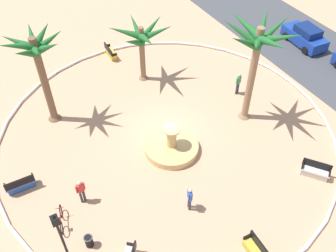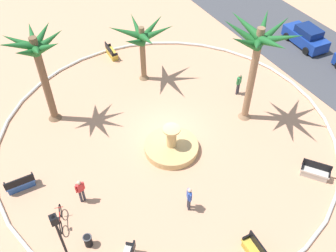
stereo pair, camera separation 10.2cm
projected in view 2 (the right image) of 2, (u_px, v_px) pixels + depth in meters
The scene contains 18 objects.
ground_plane at pixel (167, 132), 24.17m from camera, with size 80.00×80.00×0.00m, color tan.
plaza_curb at pixel (167, 131), 24.10m from camera, with size 21.41×21.41×0.20m, color silver.
street_asphalt at pixel (335, 66), 29.37m from camera, with size 48.00×8.00×0.03m, color #424247.
fountain at pixel (171, 147), 22.87m from camera, with size 3.32×3.32×1.85m.
palm_tree_near_fountain at pixel (258, 47), 21.42m from camera, with size 4.77×4.51×6.94m.
palm_tree_by_curb at pixel (38, 57), 21.73m from camera, with size 3.80×3.80×6.41m.
palm_tree_mid_plaza at pixel (142, 38), 25.89m from camera, with size 4.59×4.37×4.54m.
bench_east at pixel (111, 53), 30.13m from camera, with size 1.61×0.55×1.00m.
bench_west at pixel (255, 252), 17.88m from camera, with size 1.62×0.56×1.00m.
bench_north at pixel (21, 184), 20.76m from camera, with size 0.51×1.60×1.00m.
bench_southwest at pixel (315, 172), 21.37m from camera, with size 1.57×1.38×1.00m.
lamppost at pixel (60, 236), 16.29m from camera, with size 0.32×0.32×4.02m.
trash_bin at pixel (88, 240), 18.28m from camera, with size 0.46×0.46×0.73m.
bicycle_red_frame at pixel (60, 219), 19.16m from camera, with size 1.67×0.59×0.94m.
person_cyclist_helmet at pixel (81, 190), 19.74m from camera, with size 0.25×0.52×1.70m.
person_cyclist_photo at pixel (189, 198), 19.40m from camera, with size 0.51×0.29×1.70m.
person_pedestrian_stroll at pixel (239, 83), 26.32m from camera, with size 0.30×0.50×1.70m.
parked_car_leftmost at pixel (306, 37), 31.08m from camera, with size 4.10×2.10×1.67m.
Camera 2 is at (14.96, -8.12, 17.17)m, focal length 40.01 mm.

